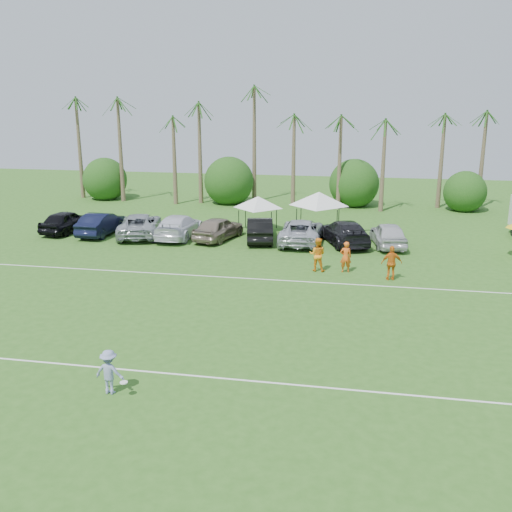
# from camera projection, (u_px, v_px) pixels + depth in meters

# --- Properties ---
(ground) EXTENTS (120.00, 120.00, 0.00)m
(ground) POSITION_uv_depth(u_px,v_px,m) (147.00, 400.00, 19.30)
(ground) COLOR #30601C
(ground) RESTS_ON ground
(field_lines) EXTENTS (80.00, 12.10, 0.01)m
(field_lines) POSITION_uv_depth(u_px,v_px,m) (209.00, 315.00, 26.88)
(field_lines) COLOR white
(field_lines) RESTS_ON ground
(palm_tree_0) EXTENTS (2.40, 2.40, 8.90)m
(palm_tree_0) POSITION_uv_depth(u_px,v_px,m) (74.00, 124.00, 57.26)
(palm_tree_0) COLOR brown
(palm_tree_0) RESTS_ON ground
(palm_tree_1) EXTENTS (2.40, 2.40, 9.90)m
(palm_tree_1) POSITION_uv_depth(u_px,v_px,m) (121.00, 115.00, 56.13)
(palm_tree_1) COLOR brown
(palm_tree_1) RESTS_ON ground
(palm_tree_2) EXTENTS (2.40, 2.40, 10.90)m
(palm_tree_2) POSITION_uv_depth(u_px,v_px,m) (169.00, 106.00, 55.01)
(palm_tree_2) COLOR brown
(palm_tree_2) RESTS_ON ground
(palm_tree_3) EXTENTS (2.40, 2.40, 11.90)m
(palm_tree_3) POSITION_uv_depth(u_px,v_px,m) (208.00, 97.00, 54.07)
(palm_tree_3) COLOR brown
(palm_tree_3) RESTS_ON ground
(palm_tree_4) EXTENTS (2.40, 2.40, 8.90)m
(palm_tree_4) POSITION_uv_depth(u_px,v_px,m) (250.00, 125.00, 54.04)
(palm_tree_4) COLOR brown
(palm_tree_4) RESTS_ON ground
(palm_tree_5) EXTENTS (2.40, 2.40, 9.90)m
(palm_tree_5) POSITION_uv_depth(u_px,v_px,m) (292.00, 116.00, 53.10)
(palm_tree_5) COLOR brown
(palm_tree_5) RESTS_ON ground
(palm_tree_6) EXTENTS (2.40, 2.40, 10.90)m
(palm_tree_6) POSITION_uv_depth(u_px,v_px,m) (335.00, 107.00, 52.16)
(palm_tree_6) COLOR brown
(palm_tree_6) RESTS_ON ground
(palm_tree_7) EXTENTS (2.40, 2.40, 11.90)m
(palm_tree_7) POSITION_uv_depth(u_px,v_px,m) (380.00, 97.00, 51.22)
(palm_tree_7) COLOR brown
(palm_tree_7) RESTS_ON ground
(palm_tree_8) EXTENTS (2.40, 2.40, 8.90)m
(palm_tree_8) POSITION_uv_depth(u_px,v_px,m) (436.00, 127.00, 51.01)
(palm_tree_8) COLOR brown
(palm_tree_8) RESTS_ON ground
(palm_tree_9) EXTENTS (2.40, 2.40, 9.90)m
(palm_tree_9) POSITION_uv_depth(u_px,v_px,m) (496.00, 117.00, 49.89)
(palm_tree_9) COLOR brown
(palm_tree_9) RESTS_ON ground
(bush_tree_0) EXTENTS (4.00, 4.00, 4.00)m
(bush_tree_0) POSITION_uv_depth(u_px,v_px,m) (110.00, 180.00, 59.17)
(bush_tree_0) COLOR brown
(bush_tree_0) RESTS_ON ground
(bush_tree_1) EXTENTS (4.00, 4.00, 4.00)m
(bush_tree_1) POSITION_uv_depth(u_px,v_px,m) (232.00, 183.00, 56.85)
(bush_tree_1) COLOR brown
(bush_tree_1) RESTS_ON ground
(bush_tree_2) EXTENTS (4.00, 4.00, 4.00)m
(bush_tree_2) POSITION_uv_depth(u_px,v_px,m) (354.00, 186.00, 54.71)
(bush_tree_2) COLOR brown
(bush_tree_2) RESTS_ON ground
(bush_tree_3) EXTENTS (4.00, 4.00, 4.00)m
(bush_tree_3) POSITION_uv_depth(u_px,v_px,m) (463.00, 189.00, 52.93)
(bush_tree_3) COLOR brown
(bush_tree_3) RESTS_ON ground
(sideline_player_a) EXTENTS (0.75, 0.57, 1.86)m
(sideline_player_a) POSITION_uv_depth(u_px,v_px,m) (346.00, 257.00, 33.43)
(sideline_player_a) COLOR orange
(sideline_player_a) RESTS_ON ground
(sideline_player_b) EXTENTS (1.03, 0.84, 2.01)m
(sideline_player_b) POSITION_uv_depth(u_px,v_px,m) (317.00, 255.00, 33.65)
(sideline_player_b) COLOR orange
(sideline_player_b) RESTS_ON ground
(sideline_player_c) EXTENTS (1.22, 0.65, 1.97)m
(sideline_player_c) POSITION_uv_depth(u_px,v_px,m) (392.00, 263.00, 31.96)
(sideline_player_c) COLOR orange
(sideline_player_c) RESTS_ON ground
(canopy_tent_left) EXTENTS (3.90, 3.90, 3.16)m
(canopy_tent_left) POSITION_uv_depth(u_px,v_px,m) (258.00, 196.00, 43.53)
(canopy_tent_left) COLOR black
(canopy_tent_left) RESTS_ON ground
(canopy_tent_right) EXTENTS (4.56, 4.56, 3.70)m
(canopy_tent_right) POSITION_uv_depth(u_px,v_px,m) (319.00, 192.00, 42.69)
(canopy_tent_right) COLOR black
(canopy_tent_right) RESTS_ON ground
(frisbee_player) EXTENTS (1.26, 0.66, 1.60)m
(frisbee_player) POSITION_uv_depth(u_px,v_px,m) (109.00, 372.00, 19.59)
(frisbee_player) COLOR #858FBD
(frisbee_player) RESTS_ON ground
(parked_car_0) EXTENTS (2.53, 5.17, 1.70)m
(parked_car_0) POSITION_uv_depth(u_px,v_px,m) (66.00, 221.00, 43.60)
(parked_car_0) COLOR black
(parked_car_0) RESTS_ON ground
(parked_car_1) EXTENTS (1.91, 5.19, 1.70)m
(parked_car_1) POSITION_uv_depth(u_px,v_px,m) (101.00, 224.00, 42.79)
(parked_car_1) COLOR black
(parked_car_1) RESTS_ON ground
(parked_car_2) EXTENTS (4.32, 6.63, 1.70)m
(parked_car_2) POSITION_uv_depth(u_px,v_px,m) (140.00, 225.00, 42.34)
(parked_car_2) COLOR #969BA3
(parked_car_2) RESTS_ON ground
(parked_car_3) EXTENTS (2.46, 5.88, 1.70)m
(parked_car_3) POSITION_uv_depth(u_px,v_px,m) (179.00, 226.00, 41.89)
(parked_car_3) COLOR white
(parked_car_3) RESTS_ON ground
(parked_car_4) EXTENTS (3.21, 5.33, 1.70)m
(parked_car_4) POSITION_uv_depth(u_px,v_px,m) (218.00, 228.00, 41.27)
(parked_car_4) COLOR gray
(parked_car_4) RESTS_ON ground
(parked_car_5) EXTENTS (2.74, 5.40, 1.70)m
(parked_car_5) POSITION_uv_depth(u_px,v_px,m) (260.00, 229.00, 40.97)
(parked_car_5) COLOR black
(parked_car_5) RESTS_ON ground
(parked_car_6) EXTENTS (2.93, 6.16, 1.70)m
(parked_car_6) POSITION_uv_depth(u_px,v_px,m) (301.00, 231.00, 40.31)
(parked_car_6) COLOR #ADB0BA
(parked_car_6) RESTS_ON ground
(parked_car_7) EXTENTS (4.28, 6.31, 1.70)m
(parked_car_7) POSITION_uv_depth(u_px,v_px,m) (344.00, 232.00, 40.00)
(parked_car_7) COLOR black
(parked_car_7) RESTS_ON ground
(parked_car_8) EXTENTS (2.73, 5.23, 1.70)m
(parked_car_8) POSITION_uv_depth(u_px,v_px,m) (388.00, 234.00, 39.35)
(parked_car_8) COLOR silver
(parked_car_8) RESTS_ON ground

